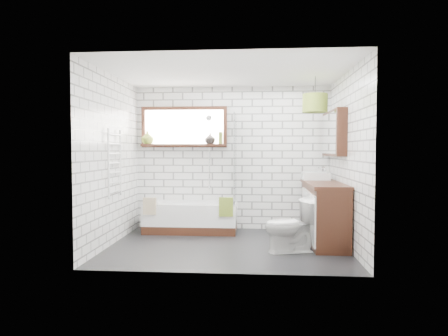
# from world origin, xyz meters

# --- Properties ---
(floor) EXTENTS (3.40, 2.60, 0.01)m
(floor) POSITION_xyz_m (0.00, 0.00, -0.01)
(floor) COLOR black
(floor) RESTS_ON ground
(ceiling) EXTENTS (3.40, 2.60, 0.01)m
(ceiling) POSITION_xyz_m (0.00, 0.00, 2.50)
(ceiling) COLOR white
(ceiling) RESTS_ON ground
(wall_back) EXTENTS (3.40, 0.01, 2.50)m
(wall_back) POSITION_xyz_m (0.00, 1.30, 1.25)
(wall_back) COLOR white
(wall_back) RESTS_ON ground
(wall_front) EXTENTS (3.40, 0.01, 2.50)m
(wall_front) POSITION_xyz_m (0.00, -1.30, 1.25)
(wall_front) COLOR white
(wall_front) RESTS_ON ground
(wall_left) EXTENTS (0.01, 2.60, 2.50)m
(wall_left) POSITION_xyz_m (-1.70, 0.00, 1.25)
(wall_left) COLOR white
(wall_left) RESTS_ON ground
(wall_right) EXTENTS (0.01, 2.60, 2.50)m
(wall_right) POSITION_xyz_m (1.70, 0.00, 1.25)
(wall_right) COLOR white
(wall_right) RESTS_ON ground
(window) EXTENTS (1.52, 0.16, 0.68)m
(window) POSITION_xyz_m (-0.85, 1.26, 1.80)
(window) COLOR black
(window) RESTS_ON wall_back
(towel_radiator) EXTENTS (0.06, 0.52, 1.00)m
(towel_radiator) POSITION_xyz_m (-1.66, 0.00, 1.20)
(towel_radiator) COLOR white
(towel_radiator) RESTS_ON wall_left
(mirror_cabinet) EXTENTS (0.16, 1.20, 0.70)m
(mirror_cabinet) POSITION_xyz_m (1.62, 0.60, 1.65)
(mirror_cabinet) COLOR black
(mirror_cabinet) RESTS_ON wall_right
(shower_riser) EXTENTS (0.02, 0.02, 1.30)m
(shower_riser) POSITION_xyz_m (-0.40, 1.26, 1.35)
(shower_riser) COLOR silver
(shower_riser) RESTS_ON wall_back
(bathtub) EXTENTS (1.55, 0.68, 0.50)m
(bathtub) POSITION_xyz_m (-0.68, 0.96, 0.25)
(bathtub) COLOR white
(bathtub) RESTS_ON floor
(shower_screen) EXTENTS (0.02, 0.72, 1.50)m
(shower_screen) POSITION_xyz_m (0.07, 0.96, 1.25)
(shower_screen) COLOR white
(shower_screen) RESTS_ON bathtub
(towel_green) EXTENTS (0.23, 0.06, 0.31)m
(towel_green) POSITION_xyz_m (-0.06, 0.62, 0.48)
(towel_green) COLOR olive
(towel_green) RESTS_ON bathtub
(towel_beige) EXTENTS (0.21, 0.05, 0.28)m
(towel_beige) POSITION_xyz_m (-1.31, 0.62, 0.48)
(towel_beige) COLOR tan
(towel_beige) RESTS_ON bathtub
(vanity) EXTENTS (0.51, 1.59, 0.91)m
(vanity) POSITION_xyz_m (1.44, 0.35, 0.46)
(vanity) COLOR black
(vanity) RESTS_ON floor
(basin) EXTENTS (0.42, 0.37, 0.12)m
(basin) POSITION_xyz_m (1.38, 0.85, 0.97)
(basin) COLOR white
(basin) RESTS_ON vanity
(tap) EXTENTS (0.03, 0.03, 0.15)m
(tap) POSITION_xyz_m (1.54, 0.85, 1.04)
(tap) COLOR silver
(tap) RESTS_ON vanity
(toilet) EXTENTS (0.58, 0.79, 0.72)m
(toilet) POSITION_xyz_m (0.89, -0.28, 0.36)
(toilet) COLOR white
(toilet) RESTS_ON floor
(vase_olive) EXTENTS (0.23, 0.23, 0.23)m
(vase_olive) POSITION_xyz_m (-1.50, 1.23, 1.59)
(vase_olive) COLOR olive
(vase_olive) RESTS_ON window
(vase_dark) EXTENTS (0.25, 0.25, 0.20)m
(vase_dark) POSITION_xyz_m (-0.38, 1.23, 1.58)
(vase_dark) COLOR black
(vase_dark) RESTS_ON window
(bottle) EXTENTS (0.08, 0.08, 0.21)m
(bottle) POSITION_xyz_m (-0.20, 1.23, 1.58)
(bottle) COLOR olive
(bottle) RESTS_ON window
(pendant) EXTENTS (0.37, 0.37, 0.27)m
(pendant) POSITION_xyz_m (1.30, 0.41, 2.10)
(pendant) COLOR olive
(pendant) RESTS_ON ceiling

